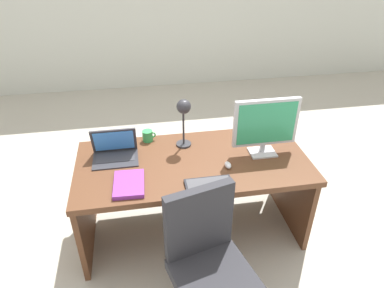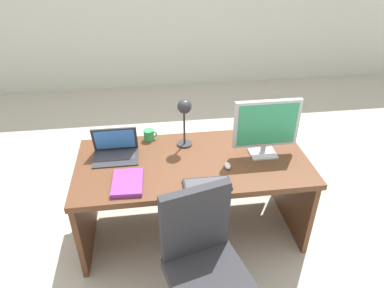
{
  "view_description": "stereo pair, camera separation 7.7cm",
  "coord_description": "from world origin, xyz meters",
  "px_view_note": "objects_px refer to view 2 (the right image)",
  "views": [
    {
      "loc": [
        -0.37,
        -2.13,
        2.23
      ],
      "look_at": [
        0.0,
        0.04,
        0.85
      ],
      "focal_mm": 32.76,
      "sensor_mm": 36.0,
      "label": 1
    },
    {
      "loc": [
        -0.3,
        -2.14,
        2.23
      ],
      "look_at": [
        0.0,
        0.04,
        0.85
      ],
      "focal_mm": 32.76,
      "sensor_mm": 36.0,
      "label": 2
    }
  ],
  "objects_px": {
    "desk_lamp": "(184,113)",
    "office_chair": "(205,276)",
    "book": "(128,183)",
    "coffee_mug": "(149,135)",
    "laptop": "(115,147)",
    "desk": "(192,177)",
    "mouse": "(227,166)",
    "monitor": "(266,125)",
    "keyboard": "(207,184)"
  },
  "relations": [
    {
      "from": "laptop",
      "to": "mouse",
      "type": "height_order",
      "value": "laptop"
    },
    {
      "from": "laptop",
      "to": "book",
      "type": "bearing_deg",
      "value": -76.19
    },
    {
      "from": "mouse",
      "to": "desk_lamp",
      "type": "relative_size",
      "value": 0.19
    },
    {
      "from": "desk",
      "to": "mouse",
      "type": "height_order",
      "value": "mouse"
    },
    {
      "from": "keyboard",
      "to": "mouse",
      "type": "distance_m",
      "value": 0.26
    },
    {
      "from": "monitor",
      "to": "desk_lamp",
      "type": "relative_size",
      "value": 1.19
    },
    {
      "from": "mouse",
      "to": "book",
      "type": "relative_size",
      "value": 0.27
    },
    {
      "from": "desk",
      "to": "mouse",
      "type": "relative_size",
      "value": 21.77
    },
    {
      "from": "mouse",
      "to": "laptop",
      "type": "bearing_deg",
      "value": 160.68
    },
    {
      "from": "monitor",
      "to": "coffee_mug",
      "type": "height_order",
      "value": "monitor"
    },
    {
      "from": "monitor",
      "to": "book",
      "type": "height_order",
      "value": "monitor"
    },
    {
      "from": "desk",
      "to": "desk_lamp",
      "type": "distance_m",
      "value": 0.52
    },
    {
      "from": "monitor",
      "to": "office_chair",
      "type": "xyz_separation_m",
      "value": [
        -0.58,
        -0.78,
        -0.59
      ]
    },
    {
      "from": "monitor",
      "to": "laptop",
      "type": "xyz_separation_m",
      "value": [
        -1.12,
        0.15,
        -0.18
      ]
    },
    {
      "from": "desk",
      "to": "coffee_mug",
      "type": "bearing_deg",
      "value": 136.1
    },
    {
      "from": "desk_lamp",
      "to": "book",
      "type": "distance_m",
      "value": 0.68
    },
    {
      "from": "laptop",
      "to": "mouse",
      "type": "distance_m",
      "value": 0.86
    },
    {
      "from": "office_chair",
      "to": "keyboard",
      "type": "bearing_deg",
      "value": 79.3
    },
    {
      "from": "desk_lamp",
      "to": "coffee_mug",
      "type": "distance_m",
      "value": 0.4
    },
    {
      "from": "mouse",
      "to": "coffee_mug",
      "type": "bearing_deg",
      "value": 139.4
    },
    {
      "from": "keyboard",
      "to": "book",
      "type": "height_order",
      "value": "book"
    },
    {
      "from": "office_chair",
      "to": "laptop",
      "type": "bearing_deg",
      "value": 120.28
    },
    {
      "from": "desk",
      "to": "book",
      "type": "bearing_deg",
      "value": -150.56
    },
    {
      "from": "desk",
      "to": "keyboard",
      "type": "xyz_separation_m",
      "value": [
        0.06,
        -0.36,
        0.2
      ]
    },
    {
      "from": "laptop",
      "to": "coffee_mug",
      "type": "bearing_deg",
      "value": 35.88
    },
    {
      "from": "desk",
      "to": "laptop",
      "type": "xyz_separation_m",
      "value": [
        -0.57,
        0.11,
        0.26
      ]
    },
    {
      "from": "desk",
      "to": "monitor",
      "type": "relative_size",
      "value": 3.55
    },
    {
      "from": "laptop",
      "to": "office_chair",
      "type": "distance_m",
      "value": 1.15
    },
    {
      "from": "laptop",
      "to": "keyboard",
      "type": "bearing_deg",
      "value": -36.78
    },
    {
      "from": "book",
      "to": "coffee_mug",
      "type": "xyz_separation_m",
      "value": [
        0.17,
        0.57,
        0.03
      ]
    },
    {
      "from": "book",
      "to": "office_chair",
      "type": "bearing_deg",
      "value": -50.56
    },
    {
      "from": "mouse",
      "to": "office_chair",
      "type": "bearing_deg",
      "value": -112.68
    },
    {
      "from": "office_chair",
      "to": "desk_lamp",
      "type": "bearing_deg",
      "value": 90.22
    },
    {
      "from": "desk_lamp",
      "to": "office_chair",
      "type": "distance_m",
      "value": 1.16
    },
    {
      "from": "office_chair",
      "to": "book",
      "type": "bearing_deg",
      "value": 129.44
    },
    {
      "from": "mouse",
      "to": "book",
      "type": "xyz_separation_m",
      "value": [
        -0.72,
        -0.1,
        -0.0
      ]
    },
    {
      "from": "laptop",
      "to": "book",
      "type": "height_order",
      "value": "laptop"
    },
    {
      "from": "book",
      "to": "monitor",
      "type": "bearing_deg",
      "value": 12.95
    },
    {
      "from": "laptop",
      "to": "keyboard",
      "type": "distance_m",
      "value": 0.79
    },
    {
      "from": "mouse",
      "to": "monitor",
      "type": "bearing_deg",
      "value": 23.74
    },
    {
      "from": "keyboard",
      "to": "office_chair",
      "type": "distance_m",
      "value": 0.58
    },
    {
      "from": "desk",
      "to": "desk_lamp",
      "type": "height_order",
      "value": "desk_lamp"
    },
    {
      "from": "keyboard",
      "to": "coffee_mug",
      "type": "height_order",
      "value": "coffee_mug"
    },
    {
      "from": "monitor",
      "to": "keyboard",
      "type": "bearing_deg",
      "value": -146.83
    },
    {
      "from": "desk",
      "to": "keyboard",
      "type": "relative_size",
      "value": 5.37
    },
    {
      "from": "desk_lamp",
      "to": "office_chair",
      "type": "xyz_separation_m",
      "value": [
        0.0,
        -0.97,
        -0.64
      ]
    },
    {
      "from": "desk",
      "to": "laptop",
      "type": "height_order",
      "value": "laptop"
    },
    {
      "from": "laptop",
      "to": "desk_lamp",
      "type": "xyz_separation_m",
      "value": [
        0.54,
        0.05,
        0.23
      ]
    },
    {
      "from": "keyboard",
      "to": "mouse",
      "type": "xyz_separation_m",
      "value": [
        0.18,
        0.19,
        0.01
      ]
    },
    {
      "from": "desk",
      "to": "monitor",
      "type": "height_order",
      "value": "monitor"
    }
  ]
}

